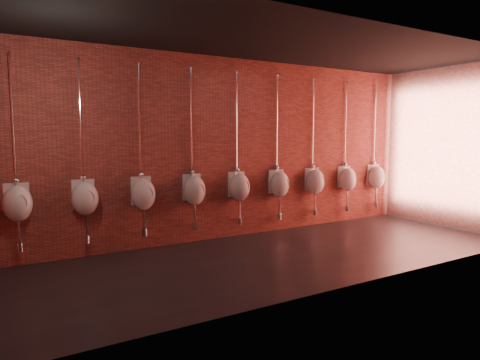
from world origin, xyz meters
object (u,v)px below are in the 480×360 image
object	(u,v)px
urinal_3	(194,190)
urinal_8	(376,177)
urinal_6	(315,181)
urinal_7	(347,179)
urinal_5	(279,184)
urinal_0	(17,202)
urinal_4	(239,186)
urinal_1	(85,198)
urinal_2	(143,193)

from	to	relation	value
urinal_3	urinal_8	distance (m)	4.43
urinal_6	urinal_8	xyz separation A→B (m)	(1.77, 0.00, 0.00)
urinal_7	urinal_8	world-z (taller)	same
urinal_5	urinal_0	bearing A→B (deg)	180.00
urinal_6	urinal_4	bearing A→B (deg)	180.00
urinal_1	urinal_6	xyz separation A→B (m)	(4.43, 0.00, 0.00)
urinal_1	urinal_5	size ratio (longest dim) A/B	1.00
urinal_7	urinal_3	bearing A→B (deg)	180.00
urinal_6	urinal_7	bearing A→B (deg)	0.00
urinal_2	urinal_4	distance (m)	1.77
urinal_0	urinal_8	size ratio (longest dim) A/B	1.00
urinal_1	urinal_5	xyz separation A→B (m)	(3.55, 0.00, 0.00)
urinal_0	urinal_1	bearing A→B (deg)	0.00
urinal_5	urinal_7	xyz separation A→B (m)	(1.77, 0.00, 0.00)
urinal_5	urinal_6	xyz separation A→B (m)	(0.89, 0.00, 0.00)
urinal_1	urinal_2	world-z (taller)	same
urinal_5	urinal_8	distance (m)	2.66
urinal_0	urinal_8	distance (m)	7.09
urinal_1	urinal_6	world-z (taller)	same
urinal_0	urinal_3	size ratio (longest dim) A/B	1.00
urinal_1	urinal_8	xyz separation A→B (m)	(6.21, 0.00, 0.00)
urinal_4	urinal_7	distance (m)	2.66
urinal_4	urinal_5	size ratio (longest dim) A/B	1.00
urinal_0	urinal_8	xyz separation A→B (m)	(7.09, 0.00, 0.00)
urinal_0	urinal_6	xyz separation A→B (m)	(5.32, 0.00, 0.00)
urinal_0	urinal_1	size ratio (longest dim) A/B	1.00
urinal_3	urinal_7	distance (m)	3.55
urinal_8	urinal_0	bearing A→B (deg)	180.00
urinal_1	urinal_4	xyz separation A→B (m)	(2.66, 0.00, 0.00)
urinal_2	urinal_7	distance (m)	4.43
urinal_0	urinal_7	bearing A→B (deg)	0.00
urinal_3	urinal_5	size ratio (longest dim) A/B	1.00
urinal_3	urinal_6	size ratio (longest dim) A/B	1.00
urinal_1	urinal_4	distance (m)	2.66
urinal_3	urinal_6	xyz separation A→B (m)	(2.66, 0.00, 0.00)
urinal_2	urinal_3	world-z (taller)	same
urinal_3	urinal_0	bearing A→B (deg)	180.00
urinal_0	urinal_3	bearing A→B (deg)	0.00
urinal_8	urinal_6	bearing A→B (deg)	180.00
urinal_3	urinal_8	bearing A→B (deg)	0.00
urinal_3	urinal_5	world-z (taller)	same
urinal_2	urinal_5	world-z (taller)	same
urinal_0	urinal_7	xyz separation A→B (m)	(6.21, 0.00, 0.00)
urinal_4	urinal_7	world-z (taller)	same
urinal_1	urinal_3	bearing A→B (deg)	0.00
urinal_0	urinal_1	xyz separation A→B (m)	(0.89, 0.00, 0.00)
urinal_0	urinal_6	bearing A→B (deg)	0.00
urinal_0	urinal_8	bearing A→B (deg)	0.00
urinal_0	urinal_4	distance (m)	3.55
urinal_3	urinal_8	size ratio (longest dim) A/B	1.00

